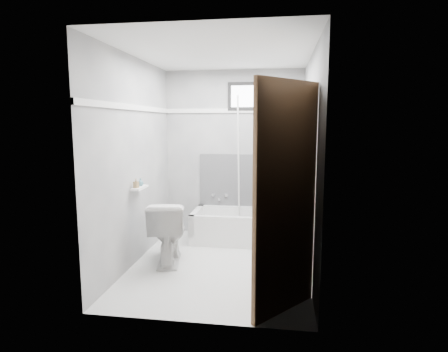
% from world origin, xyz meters
% --- Properties ---
extents(floor, '(2.60, 2.60, 0.00)m').
position_xyz_m(floor, '(0.00, 0.00, 0.00)').
color(floor, white).
rests_on(floor, ground).
extents(ceiling, '(2.60, 2.60, 0.00)m').
position_xyz_m(ceiling, '(0.00, 0.00, 2.40)').
color(ceiling, silver).
rests_on(ceiling, floor).
extents(wall_back, '(2.00, 0.02, 2.40)m').
position_xyz_m(wall_back, '(0.00, 1.30, 1.20)').
color(wall_back, slate).
rests_on(wall_back, floor).
extents(wall_front, '(2.00, 0.02, 2.40)m').
position_xyz_m(wall_front, '(0.00, -1.30, 1.20)').
color(wall_front, slate).
rests_on(wall_front, floor).
extents(wall_left, '(0.02, 2.60, 2.40)m').
position_xyz_m(wall_left, '(-1.00, 0.00, 1.20)').
color(wall_left, slate).
rests_on(wall_left, floor).
extents(wall_right, '(0.02, 2.60, 2.40)m').
position_xyz_m(wall_right, '(1.00, 0.00, 1.20)').
color(wall_right, slate).
rests_on(wall_right, floor).
extents(bathtub, '(1.50, 0.70, 0.42)m').
position_xyz_m(bathtub, '(0.23, 0.93, 0.21)').
color(bathtub, silver).
rests_on(bathtub, floor).
extents(office_chair, '(0.74, 0.74, 0.93)m').
position_xyz_m(office_chair, '(0.71, 0.98, 0.58)').
color(office_chair, slate).
rests_on(office_chair, bathtub).
extents(toilet, '(0.55, 0.82, 0.74)m').
position_xyz_m(toilet, '(-0.62, 0.00, 0.37)').
color(toilet, silver).
rests_on(toilet, floor).
extents(door, '(0.78, 0.78, 2.00)m').
position_xyz_m(door, '(0.98, -1.28, 1.00)').
color(door, brown).
rests_on(door, floor).
extents(window, '(0.66, 0.04, 0.40)m').
position_xyz_m(window, '(0.25, 1.29, 2.02)').
color(window, black).
rests_on(window, wall_back).
extents(backerboard, '(1.50, 0.02, 0.78)m').
position_xyz_m(backerboard, '(0.25, 1.29, 0.80)').
color(backerboard, '#4C4C4F').
rests_on(backerboard, wall_back).
extents(trim_back, '(2.00, 0.02, 0.06)m').
position_xyz_m(trim_back, '(0.00, 1.29, 1.82)').
color(trim_back, white).
rests_on(trim_back, wall_back).
extents(trim_left, '(0.02, 2.60, 0.06)m').
position_xyz_m(trim_left, '(-0.99, 0.00, 1.82)').
color(trim_left, white).
rests_on(trim_left, wall_left).
extents(pole, '(0.02, 0.33, 1.93)m').
position_xyz_m(pole, '(0.10, 1.06, 1.05)').
color(pole, silver).
rests_on(pole, bathtub).
extents(shelf, '(0.10, 0.32, 0.02)m').
position_xyz_m(shelf, '(-0.93, -0.06, 0.90)').
color(shelf, white).
rests_on(shelf, wall_left).
extents(soap_bottle_a, '(0.06, 0.06, 0.11)m').
position_xyz_m(soap_bottle_a, '(-0.94, -0.14, 0.97)').
color(soap_bottle_a, olive).
rests_on(soap_bottle_a, shelf).
extents(soap_bottle_b, '(0.09, 0.09, 0.09)m').
position_xyz_m(soap_bottle_b, '(-0.94, 0.00, 0.96)').
color(soap_bottle_b, slate).
rests_on(soap_bottle_b, shelf).
extents(faucet, '(0.26, 0.10, 0.16)m').
position_xyz_m(faucet, '(-0.20, 1.27, 0.55)').
color(faucet, silver).
rests_on(faucet, wall_back).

